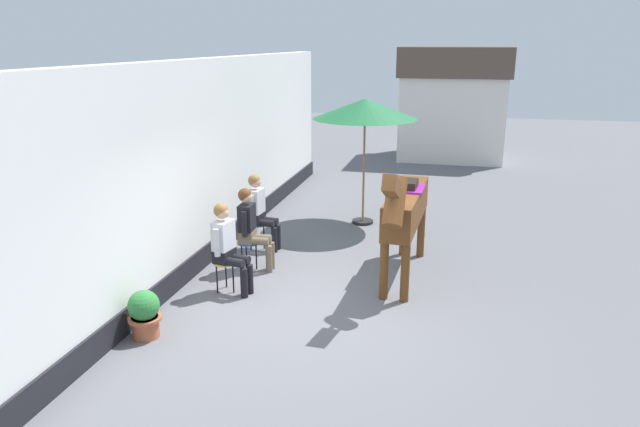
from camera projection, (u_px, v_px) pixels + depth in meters
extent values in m
plane|color=slate|center=(362.00, 242.00, 11.09)|extent=(40.00, 40.00, 0.00)
cube|color=white|center=(200.00, 163.00, 9.77)|extent=(0.30, 14.00, 3.40)
cube|color=black|center=(206.00, 248.00, 10.20)|extent=(0.34, 14.00, 0.36)
cube|color=silver|center=(452.00, 118.00, 18.67)|extent=(3.20, 2.40, 2.60)
cube|color=brown|center=(455.00, 62.00, 18.17)|extent=(3.40, 2.60, 0.90)
cylinder|color=gold|center=(225.00, 262.00, 8.77)|extent=(0.34, 0.34, 0.03)
cylinder|color=black|center=(233.00, 279.00, 8.78)|extent=(0.02, 0.02, 0.45)
cylinder|color=black|center=(226.00, 274.00, 8.97)|extent=(0.02, 0.02, 0.45)
cylinder|color=black|center=(217.00, 279.00, 8.76)|extent=(0.02, 0.02, 0.45)
cube|color=black|center=(224.00, 255.00, 8.73)|extent=(0.30, 0.36, 0.20)
cube|color=silver|center=(223.00, 235.00, 8.64)|extent=(0.28, 0.38, 0.44)
sphere|color=tan|center=(222.00, 213.00, 8.54)|extent=(0.20, 0.20, 0.20)
sphere|color=olive|center=(221.00, 210.00, 8.54)|extent=(0.22, 0.22, 0.22)
cylinder|color=black|center=(238.00, 259.00, 8.74)|extent=(0.40, 0.20, 0.13)
cylinder|color=black|center=(250.00, 279.00, 8.75)|extent=(0.11, 0.11, 0.46)
cylinder|color=black|center=(232.00, 262.00, 8.60)|extent=(0.40, 0.20, 0.13)
cylinder|color=black|center=(244.00, 283.00, 8.61)|extent=(0.11, 0.11, 0.46)
cylinder|color=silver|center=(232.00, 235.00, 8.82)|extent=(0.09, 0.09, 0.42)
cylinder|color=silver|center=(217.00, 243.00, 8.47)|extent=(0.09, 0.09, 0.42)
cylinder|color=#194C99|center=(248.00, 243.00, 9.63)|extent=(0.34, 0.34, 0.03)
cylinder|color=black|center=(256.00, 257.00, 9.68)|extent=(0.02, 0.02, 0.45)
cylinder|color=black|center=(246.00, 253.00, 9.83)|extent=(0.02, 0.02, 0.45)
cylinder|color=black|center=(242.00, 258.00, 9.60)|extent=(0.02, 0.02, 0.45)
cube|color=brown|center=(247.00, 236.00, 9.60)|extent=(0.26, 0.33, 0.20)
cube|color=black|center=(247.00, 217.00, 9.51)|extent=(0.24, 0.35, 0.44)
sphere|color=tan|center=(246.00, 197.00, 9.41)|extent=(0.20, 0.20, 0.20)
sphere|color=#593319|center=(245.00, 195.00, 9.40)|extent=(0.22, 0.22, 0.22)
cylinder|color=brown|center=(260.00, 238.00, 9.66)|extent=(0.39, 0.15, 0.13)
cylinder|color=brown|center=(271.00, 256.00, 9.71)|extent=(0.11, 0.11, 0.46)
cylinder|color=brown|center=(257.00, 241.00, 9.51)|extent=(0.39, 0.15, 0.13)
cylinder|color=brown|center=(269.00, 259.00, 9.56)|extent=(0.11, 0.11, 0.46)
cylinder|color=black|center=(252.00, 217.00, 9.71)|extent=(0.09, 0.09, 0.42)
cylinder|color=black|center=(244.00, 224.00, 9.33)|extent=(0.09, 0.09, 0.42)
cylinder|color=#194C99|center=(257.00, 224.00, 10.60)|extent=(0.34, 0.34, 0.03)
cylinder|color=black|center=(264.00, 237.00, 10.62)|extent=(0.02, 0.02, 0.45)
cylinder|color=black|center=(256.00, 234.00, 10.80)|extent=(0.02, 0.02, 0.45)
cylinder|color=black|center=(251.00, 238.00, 10.58)|extent=(0.02, 0.02, 0.45)
cube|color=black|center=(256.00, 218.00, 10.57)|extent=(0.27, 0.34, 0.20)
cube|color=silver|center=(256.00, 201.00, 10.48)|extent=(0.25, 0.36, 0.44)
sphere|color=tan|center=(255.00, 182.00, 10.38)|extent=(0.20, 0.20, 0.20)
sphere|color=olive|center=(254.00, 181.00, 10.37)|extent=(0.22, 0.22, 0.22)
cylinder|color=black|center=(268.00, 221.00, 10.59)|extent=(0.39, 0.17, 0.13)
cylinder|color=black|center=(278.00, 237.00, 10.62)|extent=(0.11, 0.11, 0.46)
cylinder|color=black|center=(264.00, 223.00, 10.45)|extent=(0.39, 0.17, 0.13)
cylinder|color=black|center=(274.00, 240.00, 10.48)|extent=(0.11, 0.11, 0.46)
cylinder|color=silver|center=(262.00, 201.00, 10.67)|extent=(0.09, 0.09, 0.42)
cylinder|color=silver|center=(252.00, 207.00, 10.30)|extent=(0.09, 0.09, 0.42)
cube|color=brown|center=(406.00, 207.00, 9.17)|extent=(0.55, 2.22, 0.52)
cylinder|color=brown|center=(405.00, 272.00, 8.43)|extent=(0.13, 0.13, 0.90)
cylinder|color=brown|center=(384.00, 270.00, 8.51)|extent=(0.13, 0.13, 0.90)
cylinder|color=brown|center=(421.00, 232.00, 10.21)|extent=(0.13, 0.13, 0.90)
cylinder|color=brown|center=(403.00, 230.00, 10.29)|extent=(0.13, 0.13, 0.90)
cylinder|color=brown|center=(395.00, 202.00, 7.95)|extent=(0.31, 0.64, 0.73)
cube|color=brown|center=(391.00, 186.00, 7.55)|extent=(0.21, 0.54, 0.40)
cube|color=black|center=(395.00, 192.00, 7.93)|extent=(0.07, 0.63, 0.48)
cylinder|color=black|center=(415.00, 205.00, 10.30)|extent=(0.10, 0.10, 0.65)
cube|color=#8C1E8C|center=(408.00, 188.00, 9.18)|extent=(0.53, 0.62, 0.03)
cube|color=black|center=(408.00, 184.00, 9.16)|extent=(0.30, 0.45, 0.12)
cylinder|color=#A85638|center=(146.00, 327.00, 7.48)|extent=(0.34, 0.34, 0.28)
cylinder|color=#A85638|center=(145.00, 318.00, 7.45)|extent=(0.43, 0.43, 0.04)
sphere|color=#2D7A38|center=(144.00, 305.00, 7.40)|extent=(0.40, 0.40, 0.40)
cylinder|color=black|center=(363.00, 222.00, 12.22)|extent=(0.44, 0.44, 0.06)
cylinder|color=olive|center=(364.00, 172.00, 11.91)|extent=(0.04, 0.04, 2.20)
cone|color=#1E6638|center=(365.00, 109.00, 11.55)|extent=(2.10, 2.10, 0.40)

